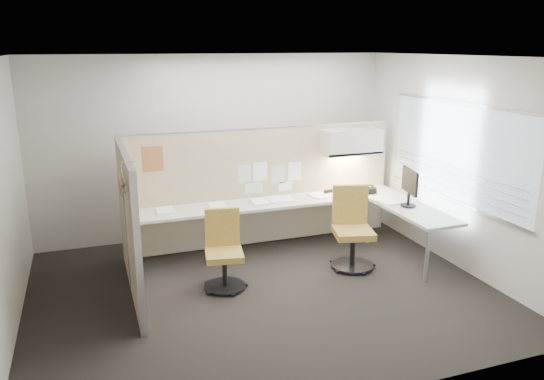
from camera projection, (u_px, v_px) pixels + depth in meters
name	position (u px, v px, depth m)	size (l,w,h in m)	color
floor	(262.00, 291.00, 6.54)	(5.50, 4.50, 0.01)	black
ceiling	(261.00, 56.00, 5.79)	(5.50, 4.50, 0.01)	white
wall_back	(216.00, 147.00, 8.21)	(5.50, 0.02, 2.80)	beige
wall_front	(354.00, 248.00, 4.12)	(5.50, 0.02, 2.80)	beige
wall_left	(0.00, 204.00, 5.27)	(0.02, 4.50, 2.80)	beige
wall_right	(457.00, 163.00, 7.06)	(0.02, 4.50, 2.80)	beige
window_pane	(457.00, 152.00, 7.01)	(0.01, 2.80, 1.30)	#919AA8
partition_back	(263.00, 187.00, 7.94)	(4.10, 0.06, 1.75)	#C4B287
partition_left	(129.00, 224.00, 6.27)	(0.06, 2.20, 1.75)	#C4B287
desk	(298.00, 210.00, 7.70)	(4.00, 2.07, 0.73)	beige
overhead_bin	(351.00, 142.00, 8.02)	(0.90, 0.36, 0.38)	beige
task_light_strip	(351.00, 155.00, 8.07)	(0.60, 0.06, 0.02)	#FFEABF
pinned_papers	(269.00, 176.00, 7.89)	(1.01, 0.00, 0.47)	#8CBF8C
poster	(153.00, 159.00, 7.24)	(0.28, 0.00, 0.35)	orange
chair_left	(224.00, 252.00, 6.54)	(0.52, 0.54, 0.96)	black
chair_right	(352.00, 231.00, 7.15)	(0.61, 0.63, 1.08)	black
monitor	(409.00, 185.00, 7.37)	(0.21, 0.50, 0.53)	black
phone	(368.00, 190.00, 8.11)	(0.21, 0.20, 0.12)	black
stapler	(328.00, 191.00, 8.13)	(0.14, 0.04, 0.05)	black
tape_dispenser	(349.00, 190.00, 8.17)	(0.10, 0.06, 0.06)	black
coat_hook	(123.00, 196.00, 5.47)	(0.18, 0.46, 1.38)	silver
paper_stack_0	(165.00, 211.00, 7.20)	(0.23, 0.30, 0.03)	white
paper_stack_1	(217.00, 206.00, 7.45)	(0.23, 0.30, 0.02)	white
paper_stack_2	(260.00, 202.00, 7.59)	(0.23, 0.30, 0.04)	white
paper_stack_3	(285.00, 199.00, 7.80)	(0.23, 0.30, 0.01)	white
paper_stack_4	(319.00, 196.00, 7.93)	(0.23, 0.30, 0.02)	white
paper_stack_5	(388.00, 202.00, 7.63)	(0.23, 0.30, 0.02)	white
paper_stack_6	(275.00, 200.00, 7.70)	(0.23, 0.30, 0.04)	white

